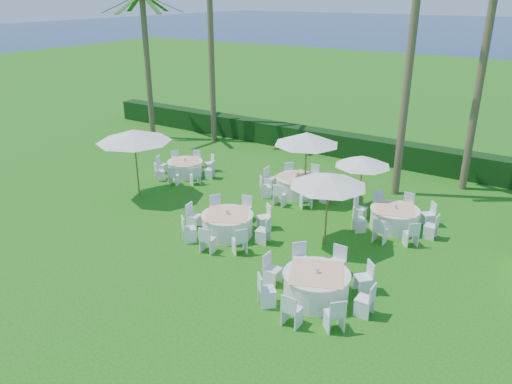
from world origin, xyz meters
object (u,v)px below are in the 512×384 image
at_px(banquet_table_c, 316,285).
at_px(umbrella_b, 328,179).
at_px(umbrella_d, 363,161).
at_px(banquet_table_b, 227,224).
at_px(banquet_table_f, 394,218).
at_px(umbrella_c, 307,138).
at_px(banquet_table_d, 185,168).
at_px(umbrella_a, 134,136).
at_px(banquet_table_e, 297,185).

bearing_deg(banquet_table_c, umbrella_b, 111.12).
bearing_deg(umbrella_d, banquet_table_c, -78.57).
relative_size(banquet_table_b, banquet_table_f, 1.05).
xyz_separation_m(banquet_table_c, umbrella_b, (-1.22, 3.15, 1.94)).
distance_m(banquet_table_b, banquet_table_f, 6.12).
bearing_deg(banquet_table_f, umbrella_c, 169.00).
bearing_deg(umbrella_d, umbrella_c, -179.63).
height_order(banquet_table_b, banquet_table_f, banquet_table_b).
bearing_deg(banquet_table_f, banquet_table_c, -93.89).
bearing_deg(umbrella_b, banquet_table_d, 162.59).
distance_m(banquet_table_f, umbrella_b, 3.56).
xyz_separation_m(banquet_table_b, banquet_table_d, (-5.30, 3.94, -0.05)).
distance_m(banquet_table_d, umbrella_b, 9.17).
bearing_deg(umbrella_b, umbrella_a, -177.83).
distance_m(banquet_table_b, banquet_table_e, 4.71).
bearing_deg(banquet_table_f, umbrella_a, -164.52).
xyz_separation_m(banquet_table_d, banquet_table_e, (5.59, 0.75, 0.04)).
distance_m(banquet_table_b, umbrella_d, 5.79).
height_order(banquet_table_c, banquet_table_e, banquet_table_c).
bearing_deg(banquet_table_f, umbrella_b, -122.70).
bearing_deg(banquet_table_c, banquet_table_e, 122.30).
distance_m(banquet_table_e, umbrella_c, 2.22).
bearing_deg(umbrella_b, banquet_table_f, 57.30).
relative_size(banquet_table_f, umbrella_c, 1.09).
xyz_separation_m(banquet_table_b, banquet_table_e, (0.29, 4.70, -0.00)).
xyz_separation_m(banquet_table_b, umbrella_a, (-5.33, 0.94, 2.23)).
height_order(umbrella_a, umbrella_c, umbrella_a).
height_order(banquet_table_b, banquet_table_d, banquet_table_b).
bearing_deg(umbrella_c, umbrella_b, -52.59).
height_order(banquet_table_e, umbrella_a, umbrella_a).
height_order(umbrella_b, umbrella_c, umbrella_c).
bearing_deg(banquet_table_b, umbrella_a, 170.00).
distance_m(umbrella_c, umbrella_d, 2.48).
xyz_separation_m(banquet_table_d, umbrella_c, (6.02, 0.61, 2.22)).
height_order(banquet_table_c, umbrella_b, umbrella_b).
distance_m(banquet_table_d, umbrella_c, 6.44).
bearing_deg(banquet_table_f, banquet_table_e, 168.29).
distance_m(banquet_table_b, umbrella_c, 5.10).
height_order(banquet_table_e, umbrella_b, umbrella_b).
relative_size(banquet_table_c, umbrella_d, 1.45).
bearing_deg(banquet_table_d, umbrella_c, 5.83).
distance_m(umbrella_a, umbrella_b, 8.58).
bearing_deg(banquet_table_e, umbrella_d, -2.51).
bearing_deg(umbrella_d, banquet_table_f, -25.81).
bearing_deg(umbrella_d, banquet_table_d, -175.73).
distance_m(umbrella_b, umbrella_c, 4.15).
bearing_deg(banquet_table_e, banquet_table_b, -93.57).
height_order(banquet_table_d, umbrella_d, umbrella_d).
distance_m(banquet_table_c, umbrella_a, 10.42).
bearing_deg(banquet_table_e, banquet_table_d, -172.31).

